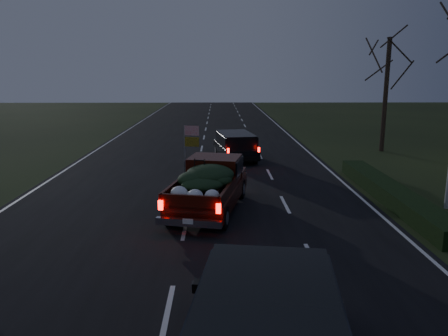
# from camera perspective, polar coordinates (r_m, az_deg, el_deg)

# --- Properties ---
(ground) EXTENTS (120.00, 120.00, 0.00)m
(ground) POSITION_cam_1_polar(r_m,az_deg,el_deg) (14.19, -5.10, -7.87)
(ground) COLOR black
(ground) RESTS_ON ground
(road_asphalt) EXTENTS (14.00, 120.00, 0.02)m
(road_asphalt) POSITION_cam_1_polar(r_m,az_deg,el_deg) (14.19, -5.11, -7.83)
(road_asphalt) COLOR black
(road_asphalt) RESTS_ON ground
(hedge_row) EXTENTS (1.00, 10.00, 0.60)m
(hedge_row) POSITION_cam_1_polar(r_m,az_deg,el_deg) (18.21, 20.96, -3.09)
(hedge_row) COLOR black
(hedge_row) RESTS_ON ground
(bare_tree_far) EXTENTS (3.60, 3.60, 7.00)m
(bare_tree_far) POSITION_cam_1_polar(r_m,az_deg,el_deg) (29.21, 20.60, 12.25)
(bare_tree_far) COLOR black
(bare_tree_far) RESTS_ON ground
(pickup_truck) EXTENTS (2.99, 5.49, 2.73)m
(pickup_truck) POSITION_cam_1_polar(r_m,az_deg,el_deg) (15.71, -1.91, -1.92)
(pickup_truck) COLOR #3E1008
(pickup_truck) RESTS_ON ground
(lead_suv) EXTENTS (2.53, 4.64, 1.26)m
(lead_suv) POSITION_cam_1_polar(r_m,az_deg,el_deg) (24.88, 1.53, 3.25)
(lead_suv) COLOR black
(lead_suv) RESTS_ON ground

